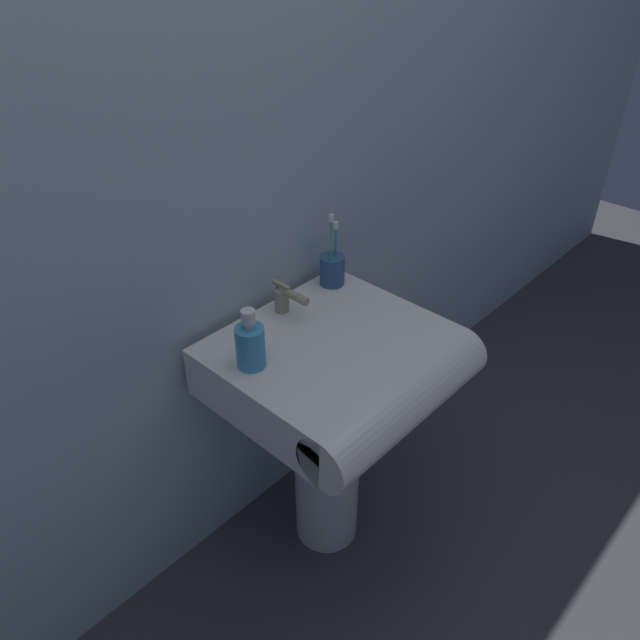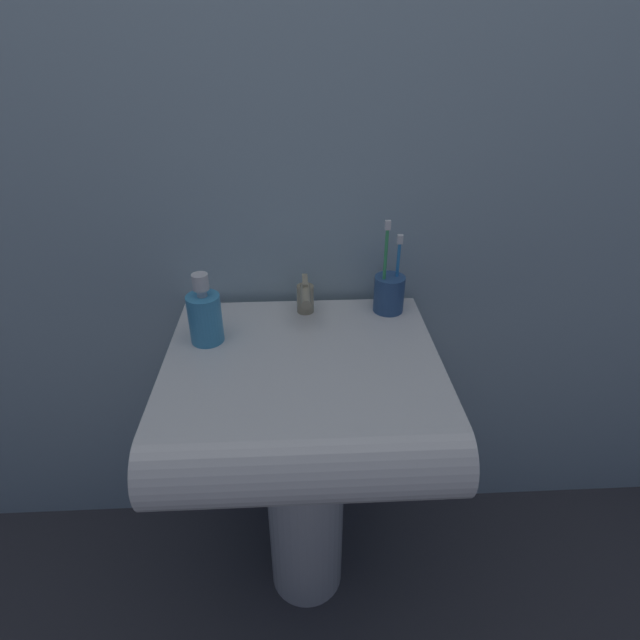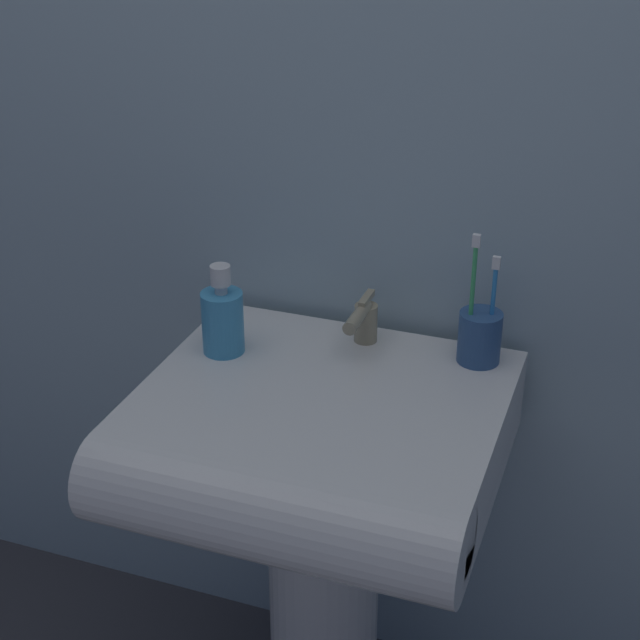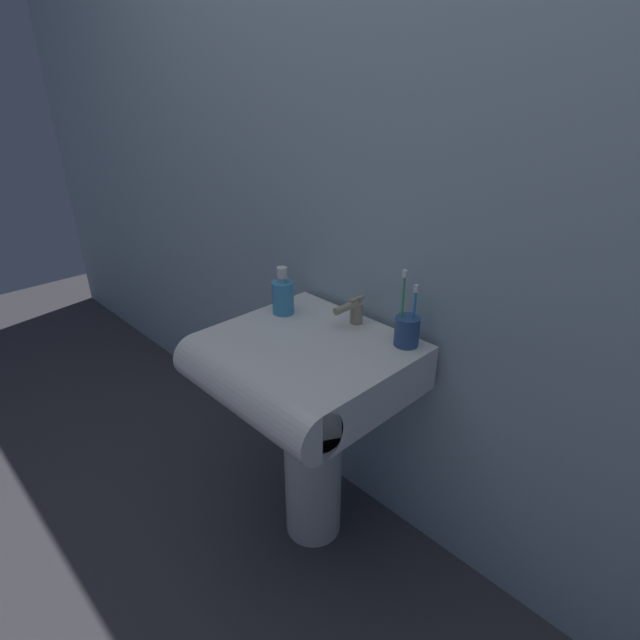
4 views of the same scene
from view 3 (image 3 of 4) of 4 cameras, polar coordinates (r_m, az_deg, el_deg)
The scene contains 6 objects.
wall_back at distance 1.54m, azimuth 3.75°, elevation 16.33°, with size 5.00×0.05×2.40m, color #9EB7C1.
sink_pedestal at distance 1.74m, azimuth 0.22°, elevation -16.27°, with size 0.18×0.18×0.59m, color white.
sink_basin at distance 1.47m, azimuth -0.43°, elevation -7.29°, with size 0.54×0.51×0.13m.
faucet at distance 1.58m, azimuth 2.55°, elevation -0.00°, with size 0.04×0.12×0.08m.
toothbrush_cup at distance 1.55m, azimuth 9.28°, elevation -0.88°, with size 0.07×0.07×0.22m.
soap_bottle at distance 1.56m, azimuth -5.69°, elevation 0.06°, with size 0.07×0.07×0.15m.
Camera 3 is at (0.42, -1.19, 1.49)m, focal length 55.00 mm.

